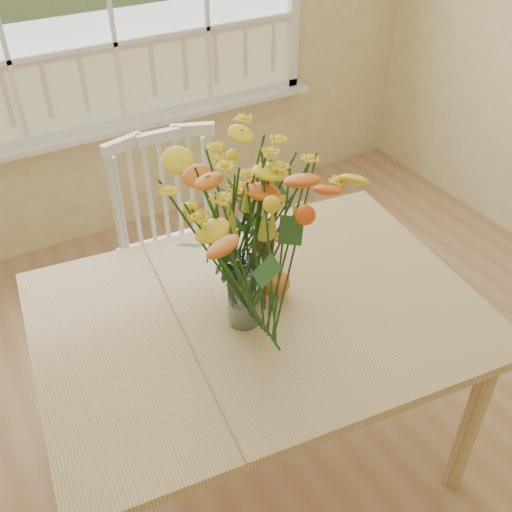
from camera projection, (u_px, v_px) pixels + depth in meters
floor at (346, 496)px, 2.37m from camera, size 4.00×4.50×0.01m
wall_back at (107, 3)px, 3.09m from camera, size 4.00×0.02×2.70m
dining_table at (259, 329)px, 2.10m from camera, size 1.60×1.23×0.80m
windsor_chair at (176, 241)px, 2.72m from camera, size 0.52×0.50×1.06m
flower_vase at (243, 231)px, 1.79m from camera, size 0.51×0.51×0.61m
pumpkin at (274, 284)px, 2.09m from camera, size 0.11×0.11×0.09m
turkey_figurine at (251, 291)px, 2.05m from camera, size 0.11×0.11×0.12m
dark_gourd at (261, 244)px, 2.28m from camera, size 0.13×0.09×0.08m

